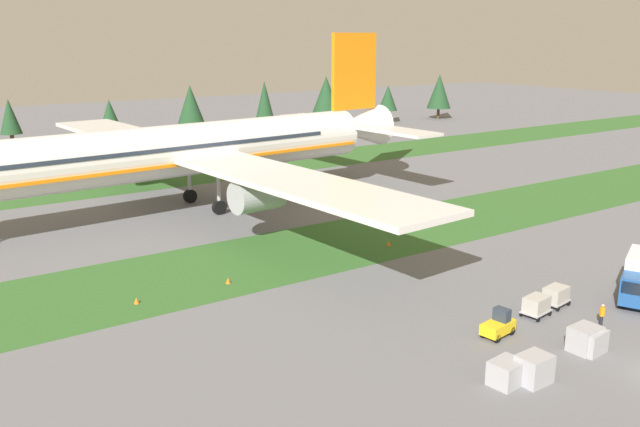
{
  "coord_description": "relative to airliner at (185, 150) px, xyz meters",
  "views": [
    {
      "loc": [
        -38.28,
        -18.21,
        20.19
      ],
      "look_at": [
        -3.98,
        32.11,
        4.0
      ],
      "focal_mm": 37.31,
      "sensor_mm": 36.0,
      "label": 1
    }
  ],
  "objects": [
    {
      "name": "distant_tree_line",
      "position": [
        16.31,
        52.43,
        -0.64
      ],
      "size": [
        171.64,
        9.85,
        11.85
      ],
      "color": "#4C3823",
      "rests_on": "ground"
    },
    {
      "name": "uld_container_2",
      "position": [
        6.89,
        -49.09,
        -6.59
      ],
      "size": [
        2.07,
        1.69,
        1.71
      ],
      "primitive_type": "cube",
      "rotation": [
        0.0,
        0.0,
        0.05
      ],
      "color": "#A3A3A8",
      "rests_on": "ground"
    },
    {
      "name": "cargo_dolly_lead",
      "position": [
        8.88,
        -43.61,
        -6.52
      ],
      "size": [
        2.4,
        1.81,
        1.55
      ],
      "rotation": [
        0.0,
        0.0,
        1.72
      ],
      "color": "#A3A3A8",
      "rests_on": "ground"
    },
    {
      "name": "uld_container_1",
      "position": [
        -0.89,
        -49.15,
        -6.68
      ],
      "size": [
        2.16,
        1.81,
        1.52
      ],
      "primitive_type": "cube",
      "rotation": [
        0.0,
        0.0,
        0.11
      ],
      "color": "#A3A3A8",
      "rests_on": "ground"
    },
    {
      "name": "taxiway_marker_0",
      "position": [
        -7.03,
        -24.48,
        -7.2
      ],
      "size": [
        0.44,
        0.44,
        0.49
      ],
      "primitive_type": "cone",
      "color": "orange",
      "rests_on": "ground"
    },
    {
      "name": "taxiway_marker_2",
      "position": [
        11.0,
        -24.04,
        -7.18
      ],
      "size": [
        0.44,
        0.44,
        0.52
      ],
      "primitive_type": "cone",
      "color": "orange",
      "rests_on": "ground"
    },
    {
      "name": "grass_strip_near",
      "position": [
        7.9,
        -20.5,
        -7.44
      ],
      "size": [
        320.0,
        14.35,
        0.01
      ],
      "primitive_type": "cube",
      "color": "#336028",
      "rests_on": "ground"
    },
    {
      "name": "taxiway_marker_1",
      "position": [
        -14.95,
        -24.4,
        -7.2
      ],
      "size": [
        0.44,
        0.44,
        0.49
      ],
      "primitive_type": "cone",
      "color": "orange",
      "rests_on": "ground"
    },
    {
      "name": "airliner",
      "position": [
        0.0,
        0.0,
        0.0
      ],
      "size": [
        62.54,
        76.85,
        20.78
      ],
      "rotation": [
        0.0,
        0.0,
        1.64
      ],
      "color": "silver",
      "rests_on": "ground"
    },
    {
      "name": "uld_container_0",
      "position": [
        0.64,
        -49.92,
        -6.55
      ],
      "size": [
        2.04,
        1.65,
        1.78
      ],
      "primitive_type": "cube",
      "rotation": [
        0.0,
        0.0,
        0.02
      ],
      "color": "#A3A3A8",
      "rests_on": "ground"
    },
    {
      "name": "cargo_dolly_second",
      "position": [
        11.75,
        -43.18,
        -6.52
      ],
      "size": [
        2.4,
        1.81,
        1.55
      ],
      "rotation": [
        0.0,
        0.0,
        1.72
      ],
      "color": "#A3A3A8",
      "rests_on": "ground"
    },
    {
      "name": "uld_container_3",
      "position": [
        7.0,
        -49.4,
        -6.68
      ],
      "size": [
        2.14,
        1.78,
        1.54
      ],
      "primitive_type": "cube",
      "rotation": [
        0.0,
        0.0,
        0.09
      ],
      "color": "#A3A3A8",
      "rests_on": "ground"
    },
    {
      "name": "grass_strip_far",
      "position": [
        7.9,
        20.2,
        -7.44
      ],
      "size": [
        320.0,
        14.35,
        0.01
      ],
      "primitive_type": "cube",
      "color": "#336028",
      "rests_on": "ground"
    },
    {
      "name": "baggage_tug",
      "position": [
        3.91,
        -44.34,
        -6.63
      ],
      "size": [
        2.76,
        1.67,
        1.97
      ],
      "rotation": [
        0.0,
        0.0,
        1.72
      ],
      "color": "yellow",
      "rests_on": "ground"
    },
    {
      "name": "ground_crew_marshaller",
      "position": [
        11.25,
        -47.46,
        -6.5
      ],
      "size": [
        0.53,
        0.36,
        1.74
      ],
      "rotation": [
        0.0,
        0.0,
        0.39
      ],
      "color": "black",
      "rests_on": "ground"
    }
  ]
}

